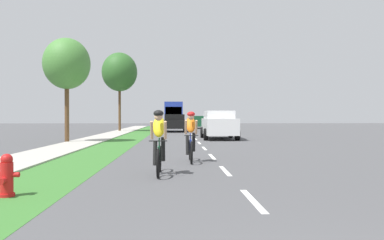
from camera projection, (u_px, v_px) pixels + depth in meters
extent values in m
plane|color=#4C4C4F|center=(198.00, 141.00, 21.62)|extent=(120.00, 120.00, 0.00)
cube|color=#38722D|center=(122.00, 142.00, 21.42)|extent=(2.02, 70.00, 0.01)
cube|color=#B2ADA3|center=(87.00, 142.00, 21.33)|extent=(1.97, 70.00, 0.10)
cube|color=white|center=(253.00, 200.00, 6.38)|extent=(0.12, 1.80, 0.01)
cube|color=white|center=(225.00, 171.00, 9.88)|extent=(0.12, 1.80, 0.01)
cube|color=white|center=(212.00, 157.00, 13.37)|extent=(0.12, 1.80, 0.01)
cube|color=white|center=(204.00, 148.00, 16.87)|extent=(0.12, 1.80, 0.01)
cube|color=white|center=(199.00, 143.00, 20.37)|extent=(0.12, 1.80, 0.01)
cube|color=white|center=(196.00, 139.00, 23.86)|extent=(0.12, 1.80, 0.01)
cube|color=white|center=(193.00, 136.00, 27.36)|extent=(0.12, 1.80, 0.01)
cube|color=white|center=(191.00, 134.00, 30.86)|extent=(0.12, 1.80, 0.01)
cube|color=white|center=(189.00, 132.00, 34.35)|extent=(0.12, 1.80, 0.01)
cube|color=white|center=(188.00, 131.00, 37.85)|extent=(0.12, 1.80, 0.01)
cube|color=white|center=(187.00, 130.00, 41.34)|extent=(0.12, 1.80, 0.01)
cube|color=white|center=(186.00, 129.00, 44.84)|extent=(0.12, 1.80, 0.01)
cube|color=white|center=(185.00, 128.00, 48.34)|extent=(0.12, 1.80, 0.01)
cube|color=white|center=(184.00, 127.00, 51.83)|extent=(0.12, 1.80, 0.01)
cylinder|color=red|center=(7.00, 195.00, 6.69)|extent=(0.28, 0.28, 0.06)
cylinder|color=red|center=(7.00, 178.00, 6.68)|extent=(0.22, 0.22, 0.55)
sphere|color=red|center=(7.00, 160.00, 6.68)|extent=(0.21, 0.21, 0.21)
cylinder|color=red|center=(16.00, 175.00, 6.69)|extent=(0.12, 0.09, 0.09)
cylinder|color=red|center=(2.00, 181.00, 6.51)|extent=(0.11, 0.14, 0.11)
torus|color=black|center=(160.00, 159.00, 9.73)|extent=(0.06, 0.68, 0.68)
torus|color=black|center=(158.00, 164.00, 8.69)|extent=(0.06, 0.68, 0.68)
cylinder|color=#194C2D|center=(159.00, 154.00, 9.11)|extent=(0.04, 0.59, 0.43)
cylinder|color=#194C2D|center=(159.00, 149.00, 9.38)|extent=(0.04, 0.04, 0.55)
cylinder|color=#194C2D|center=(159.00, 140.00, 9.15)|extent=(0.03, 0.55, 0.03)
cylinder|color=black|center=(158.00, 141.00, 8.70)|extent=(0.42, 0.02, 0.02)
ellipsoid|color=yellow|center=(159.00, 127.00, 9.22)|extent=(0.30, 0.54, 0.63)
sphere|color=tan|center=(159.00, 117.00, 8.94)|extent=(0.20, 0.20, 0.20)
ellipsoid|color=black|center=(158.00, 113.00, 8.94)|extent=(0.24, 0.28, 0.16)
cylinder|color=tan|center=(152.00, 130.00, 8.93)|extent=(0.07, 0.26, 0.45)
cylinder|color=tan|center=(165.00, 130.00, 8.95)|extent=(0.07, 0.26, 0.45)
cylinder|color=black|center=(155.00, 153.00, 9.30)|extent=(0.10, 0.30, 0.60)
cylinder|color=black|center=(163.00, 149.00, 9.26)|extent=(0.10, 0.25, 0.61)
torus|color=black|center=(190.00, 150.00, 12.31)|extent=(0.06, 0.68, 0.68)
torus|color=black|center=(191.00, 153.00, 11.27)|extent=(0.06, 0.68, 0.68)
cylinder|color=#23389E|center=(191.00, 146.00, 11.69)|extent=(0.04, 0.59, 0.43)
cylinder|color=#23389E|center=(190.00, 142.00, 11.97)|extent=(0.04, 0.04, 0.55)
cylinder|color=#23389E|center=(191.00, 135.00, 11.73)|extent=(0.03, 0.55, 0.03)
cylinder|color=black|center=(191.00, 135.00, 11.29)|extent=(0.42, 0.02, 0.02)
ellipsoid|color=orange|center=(191.00, 124.00, 11.80)|extent=(0.30, 0.54, 0.63)
sphere|color=tan|center=(191.00, 117.00, 11.52)|extent=(0.20, 0.20, 0.20)
ellipsoid|color=red|center=(191.00, 114.00, 11.52)|extent=(0.24, 0.28, 0.16)
cylinder|color=tan|center=(186.00, 127.00, 11.52)|extent=(0.07, 0.26, 0.45)
cylinder|color=tan|center=(196.00, 127.00, 11.53)|extent=(0.07, 0.26, 0.45)
cylinder|color=black|center=(187.00, 145.00, 11.88)|extent=(0.10, 0.30, 0.60)
cylinder|color=black|center=(194.00, 142.00, 11.84)|extent=(0.10, 0.25, 0.61)
cube|color=silver|center=(219.00, 126.00, 24.02)|extent=(1.90, 4.70, 1.00)
cube|color=silver|center=(219.00, 115.00, 24.21)|extent=(1.71, 2.91, 0.52)
cube|color=#1E2833|center=(221.00, 117.00, 22.95)|extent=(1.56, 0.08, 0.44)
cylinder|color=black|center=(206.00, 134.00, 22.57)|extent=(0.25, 0.72, 0.72)
cylinder|color=black|center=(237.00, 134.00, 22.65)|extent=(0.25, 0.72, 0.72)
cylinder|color=black|center=(202.00, 132.00, 25.38)|extent=(0.25, 0.72, 0.72)
cylinder|color=black|center=(230.00, 132.00, 25.47)|extent=(0.25, 0.72, 0.72)
cube|color=black|center=(175.00, 124.00, 35.85)|extent=(1.96, 5.10, 0.76)
cube|color=black|center=(175.00, 118.00, 35.08)|extent=(1.80, 1.78, 0.64)
cube|color=#1E2833|center=(175.00, 118.00, 34.37)|extent=(1.67, 0.08, 0.52)
cube|color=black|center=(165.00, 121.00, 36.83)|extent=(0.08, 2.81, 0.40)
cube|color=black|center=(184.00, 121.00, 36.91)|extent=(0.08, 2.81, 0.40)
cube|color=black|center=(175.00, 121.00, 38.36)|extent=(1.80, 0.08, 0.40)
cylinder|color=black|center=(164.00, 128.00, 34.28)|extent=(0.26, 0.76, 0.76)
cylinder|color=black|center=(185.00, 128.00, 34.37)|extent=(0.26, 0.76, 0.76)
cylinder|color=black|center=(165.00, 127.00, 37.34)|extent=(0.26, 0.76, 0.76)
cylinder|color=black|center=(185.00, 127.00, 37.43)|extent=(0.26, 0.76, 0.76)
cube|color=#194C2D|center=(200.00, 123.00, 46.03)|extent=(1.76, 4.30, 0.76)
cube|color=#194C2D|center=(200.00, 118.00, 46.17)|extent=(1.55, 2.24, 0.52)
cube|color=#1E2833|center=(200.00, 118.00, 45.21)|extent=(1.44, 0.08, 0.44)
cylinder|color=black|center=(193.00, 126.00, 44.66)|extent=(0.22, 0.64, 0.64)
cylinder|color=black|center=(208.00, 126.00, 44.74)|extent=(0.22, 0.64, 0.64)
cylinder|color=black|center=(192.00, 125.00, 47.32)|extent=(0.22, 0.64, 0.64)
cylinder|color=black|center=(206.00, 125.00, 47.40)|extent=(0.22, 0.64, 0.64)
cube|color=#23389E|center=(174.00, 113.00, 57.03)|extent=(2.50, 11.60, 3.10)
cube|color=#1E2833|center=(174.00, 111.00, 57.03)|extent=(2.52, 10.67, 0.64)
cube|color=#1E2833|center=(174.00, 111.00, 51.27)|extent=(2.25, 0.06, 1.20)
cylinder|color=black|center=(165.00, 123.00, 53.22)|extent=(0.28, 0.96, 0.96)
cylinder|color=black|center=(182.00, 123.00, 53.34)|extent=(0.28, 0.96, 0.96)
cylinder|color=black|center=(166.00, 123.00, 60.18)|extent=(0.28, 0.96, 0.96)
cylinder|color=black|center=(182.00, 123.00, 60.29)|extent=(0.28, 0.96, 0.96)
cylinder|color=brown|center=(67.00, 112.00, 20.77)|extent=(0.24, 0.24, 3.33)
ellipsoid|color=#478438|center=(67.00, 64.00, 20.75)|extent=(2.55, 2.55, 2.81)
cylinder|color=brown|center=(120.00, 109.00, 36.82)|extent=(0.24, 0.24, 4.42)
ellipsoid|color=#2D6026|center=(120.00, 72.00, 36.79)|extent=(3.43, 3.43, 3.77)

